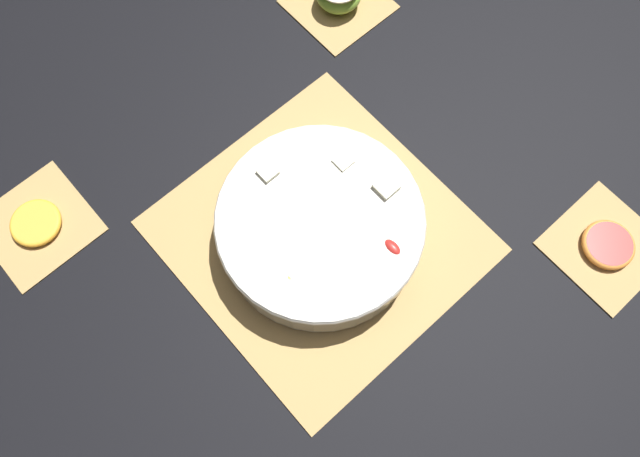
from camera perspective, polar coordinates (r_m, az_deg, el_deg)
ground_plane at (r=0.93m, az=0.00°, el=-0.72°), size 6.00×6.00×0.00m
bamboo_mat_center at (r=0.93m, az=0.00°, el=-0.66°), size 0.41×0.40×0.01m
coaster_mat_near_left at (r=1.02m, az=-24.39°, el=0.31°), size 0.15×0.15×0.01m
coaster_mat_far_left at (r=1.14m, az=1.68°, el=19.85°), size 0.15×0.15×0.01m
coaster_mat_far_right at (r=1.01m, az=24.66°, el=-1.52°), size 0.15×0.15×0.01m
fruit_salad_bowl at (r=0.89m, az=0.03°, el=0.29°), size 0.30×0.30×0.08m
orange_slice_whole at (r=1.02m, az=-24.56°, el=0.46°), size 0.08×0.08×0.01m
grapefruit_slice at (r=1.01m, az=24.86°, el=-1.36°), size 0.08×0.08×0.01m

